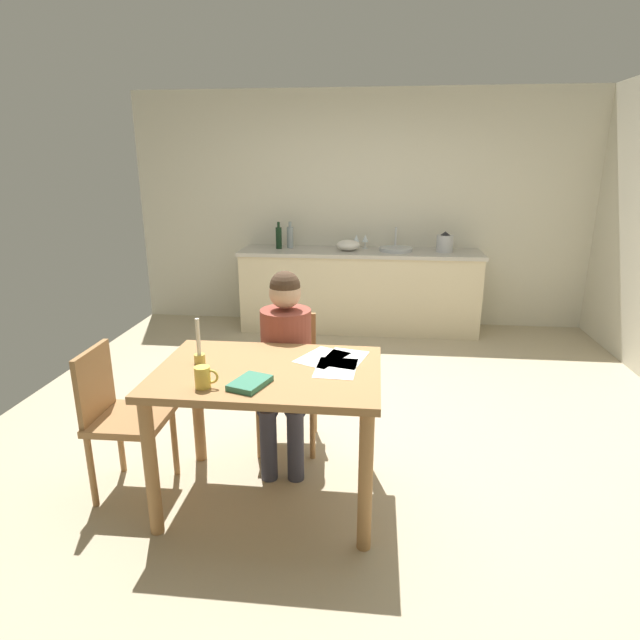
# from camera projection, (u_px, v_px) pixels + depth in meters

# --- Properties ---
(ground_plane) EXTENTS (5.20, 5.20, 0.04)m
(ground_plane) POSITION_uv_depth(u_px,v_px,m) (347.00, 422.00, 3.85)
(ground_plane) COLOR tan
(wall_back) EXTENTS (5.20, 0.12, 2.60)m
(wall_back) POSITION_uv_depth(u_px,v_px,m) (362.00, 211.00, 5.94)
(wall_back) COLOR beige
(wall_back) RESTS_ON ground
(kitchen_counter) EXTENTS (2.64, 0.64, 0.90)m
(kitchen_counter) POSITION_uv_depth(u_px,v_px,m) (359.00, 290.00, 5.84)
(kitchen_counter) COLOR beige
(kitchen_counter) RESTS_ON ground
(dining_table) EXTENTS (1.18, 0.82, 0.79)m
(dining_table) POSITION_uv_depth(u_px,v_px,m) (269.00, 391.00, 2.77)
(dining_table) COLOR #9E7042
(dining_table) RESTS_ON ground
(chair_at_table) EXTENTS (0.43, 0.43, 0.87)m
(chair_at_table) POSITION_uv_depth(u_px,v_px,m) (288.00, 374.00, 3.43)
(chair_at_table) COLOR #9E7042
(chair_at_table) RESTS_ON ground
(person_seated) EXTENTS (0.35, 0.61, 1.19)m
(person_seated) POSITION_uv_depth(u_px,v_px,m) (285.00, 354.00, 3.24)
(person_seated) COLOR brown
(person_seated) RESTS_ON ground
(chair_side_empty) EXTENTS (0.41, 0.41, 0.86)m
(chair_side_empty) POSITION_uv_depth(u_px,v_px,m) (120.00, 414.00, 2.90)
(chair_side_empty) COLOR #9E7042
(chair_side_empty) RESTS_ON ground
(coffee_mug) EXTENTS (0.12, 0.08, 0.11)m
(coffee_mug) POSITION_uv_depth(u_px,v_px,m) (203.00, 377.00, 2.49)
(coffee_mug) COLOR #F2CC4C
(coffee_mug) RESTS_ON dining_table
(candlestick) EXTENTS (0.06, 0.06, 0.25)m
(candlestick) POSITION_uv_depth(u_px,v_px,m) (199.00, 351.00, 2.79)
(candlestick) COLOR gold
(candlestick) RESTS_ON dining_table
(book_magazine) EXTENTS (0.20, 0.24, 0.03)m
(book_magazine) POSITION_uv_depth(u_px,v_px,m) (250.00, 383.00, 2.52)
(book_magazine) COLOR #36785B
(book_magazine) RESTS_ON dining_table
(paper_letter) EXTENTS (0.23, 0.31, 0.00)m
(paper_letter) POSITION_uv_depth(u_px,v_px,m) (336.00, 368.00, 2.74)
(paper_letter) COLOR white
(paper_letter) RESTS_ON dining_table
(paper_bill) EXTENTS (0.28, 0.34, 0.00)m
(paper_bill) POSITION_uv_depth(u_px,v_px,m) (344.00, 358.00, 2.88)
(paper_bill) COLOR white
(paper_bill) RESTS_ON dining_table
(paper_envelope) EXTENTS (0.32, 0.36, 0.00)m
(paper_envelope) POSITION_uv_depth(u_px,v_px,m) (322.00, 357.00, 2.89)
(paper_envelope) COLOR white
(paper_envelope) RESTS_ON dining_table
(sink_unit) EXTENTS (0.36, 0.36, 0.24)m
(sink_unit) POSITION_uv_depth(u_px,v_px,m) (396.00, 249.00, 5.67)
(sink_unit) COLOR #B2B7BC
(sink_unit) RESTS_ON kitchen_counter
(bottle_oil) EXTENTS (0.07, 0.07, 0.30)m
(bottle_oil) POSITION_uv_depth(u_px,v_px,m) (279.00, 237.00, 5.80)
(bottle_oil) COLOR black
(bottle_oil) RESTS_ON kitchen_counter
(bottle_vinegar) EXTENTS (0.07, 0.07, 0.29)m
(bottle_vinegar) POSITION_uv_depth(u_px,v_px,m) (290.00, 237.00, 5.85)
(bottle_vinegar) COLOR #8C999E
(bottle_vinegar) RESTS_ON kitchen_counter
(mixing_bowl) EXTENTS (0.26, 0.26, 0.12)m
(mixing_bowl) POSITION_uv_depth(u_px,v_px,m) (348.00, 245.00, 5.69)
(mixing_bowl) COLOR white
(mixing_bowl) RESTS_ON kitchen_counter
(stovetop_kettle) EXTENTS (0.18, 0.18, 0.22)m
(stovetop_kettle) POSITION_uv_depth(u_px,v_px,m) (445.00, 243.00, 5.59)
(stovetop_kettle) COLOR #B7BABF
(stovetop_kettle) RESTS_ON kitchen_counter
(wine_glass_near_sink) EXTENTS (0.07, 0.07, 0.15)m
(wine_glass_near_sink) POSITION_uv_depth(u_px,v_px,m) (365.00, 239.00, 5.82)
(wine_glass_near_sink) COLOR silver
(wine_glass_near_sink) RESTS_ON kitchen_counter
(wine_glass_by_kettle) EXTENTS (0.07, 0.07, 0.15)m
(wine_glass_by_kettle) POSITION_uv_depth(u_px,v_px,m) (356.00, 239.00, 5.83)
(wine_glass_by_kettle) COLOR silver
(wine_glass_by_kettle) RESTS_ON kitchen_counter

